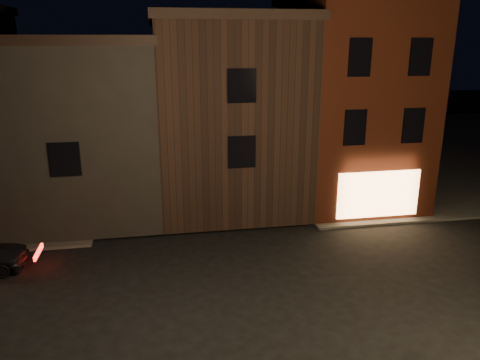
# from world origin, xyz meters

# --- Properties ---
(ground) EXTENTS (120.00, 120.00, 0.00)m
(ground) POSITION_xyz_m (0.00, 0.00, 0.00)
(ground) COLOR black
(ground) RESTS_ON ground
(sidewalk_far_right) EXTENTS (30.00, 30.00, 0.12)m
(sidewalk_far_right) POSITION_xyz_m (20.00, 20.00, 0.06)
(sidewalk_far_right) COLOR #2D2B28
(sidewalk_far_right) RESTS_ON ground
(corner_building) EXTENTS (6.50, 8.50, 10.50)m
(corner_building) POSITION_xyz_m (8.00, 9.47, 5.40)
(corner_building) COLOR #44180C
(corner_building) RESTS_ON ground
(row_building_a) EXTENTS (7.30, 10.30, 9.40)m
(row_building_a) POSITION_xyz_m (1.50, 10.50, 4.83)
(row_building_a) COLOR black
(row_building_a) RESTS_ON ground
(row_building_b) EXTENTS (7.80, 10.30, 8.40)m
(row_building_b) POSITION_xyz_m (-5.75, 10.50, 4.33)
(row_building_b) COLOR black
(row_building_b) RESTS_ON ground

